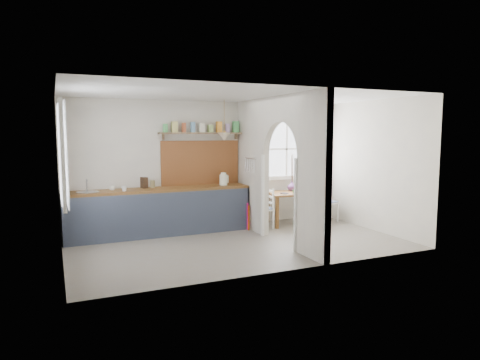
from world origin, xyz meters
name	(u,v)px	position (x,y,z in m)	size (l,w,h in m)	color
floor	(241,244)	(0.00, 0.00, 0.00)	(5.80, 3.20, 0.01)	#766B59
ceiling	(241,95)	(0.00, 0.00, 2.60)	(5.80, 3.20, 0.01)	beige
walls	(241,171)	(0.00, 0.00, 1.30)	(5.81, 3.21, 2.60)	beige
partition	(275,161)	(0.70, 0.06, 1.45)	(0.12, 3.20, 2.60)	beige
kitchen_window	(60,154)	(-2.87, 0.00, 1.65)	(0.10, 1.16, 1.50)	white
nook_window	(287,149)	(1.80, 1.56, 1.60)	(1.76, 0.10, 1.30)	white
counter	(160,211)	(-1.13, 1.33, 0.46)	(3.50, 0.60, 0.90)	brown
sink	(88,193)	(-2.43, 1.30, 0.89)	(0.40, 0.40, 0.02)	silver
backsplash	(201,163)	(-0.20, 1.58, 1.35)	(1.65, 0.03, 0.90)	#955629
shelf	(202,130)	(-0.20, 1.49, 2.01)	(1.75, 0.20, 0.21)	olive
pendant_lamp	(224,137)	(0.15, 1.15, 1.88)	(0.26, 0.26, 0.16)	beige
utensil_rail	(251,159)	(0.61, 0.90, 1.45)	(0.02, 0.02, 0.50)	silver
dining_table	(294,208)	(1.72, 1.07, 0.35)	(1.11, 0.74, 0.69)	brown
chair_left	(262,208)	(0.92, 1.01, 0.41)	(0.38, 0.38, 0.83)	white
chair_right	(326,202)	(2.52, 1.05, 0.44)	(0.40, 0.40, 0.89)	white
kettle	(223,179)	(0.18, 1.28, 1.03)	(0.21, 0.17, 0.26)	white
mug_a	(124,188)	(-1.81, 1.15, 0.95)	(0.11, 0.11, 0.10)	silver
mug_b	(112,188)	(-1.99, 1.37, 0.94)	(0.11, 0.11, 0.09)	white
knife_block	(144,183)	(-1.39, 1.44, 1.01)	(0.10, 0.13, 0.21)	#462E1D
jar	(153,184)	(-1.23, 1.43, 0.97)	(0.09, 0.09, 0.14)	olive
towel_magenta	(247,216)	(0.58, 0.98, 0.28)	(0.02, 0.03, 0.55)	#D61477
towel_orange	(249,218)	(0.58, 0.92, 0.25)	(0.02, 0.03, 0.51)	#C54501
bowl	(310,190)	(2.07, 1.02, 0.73)	(0.32, 0.32, 0.08)	white
table_cup	(294,192)	(1.62, 0.90, 0.73)	(0.09, 0.09, 0.08)	#518949
plate	(284,193)	(1.42, 0.97, 0.70)	(0.18, 0.18, 0.01)	black
vase	(292,186)	(1.81, 1.32, 0.80)	(0.20, 0.20, 0.21)	#663974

